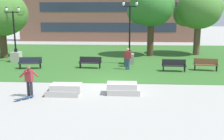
{
  "coord_description": "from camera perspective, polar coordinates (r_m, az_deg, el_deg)",
  "views": [
    {
      "loc": [
        1.1,
        -16.09,
        4.46
      ],
      "look_at": [
        0.26,
        -1.4,
        1.2
      ],
      "focal_mm": 42.0,
      "sensor_mm": 36.0,
      "label": 1
    }
  ],
  "objects": [
    {
      "name": "ground_plane",
      "position": [
        16.73,
        -0.6,
        -2.97
      ],
      "size": [
        140.0,
        140.0,
        0.0
      ],
      "primitive_type": "plane",
      "color": "#A3A09B"
    },
    {
      "name": "grass_lawn",
      "position": [
        26.49,
        0.86,
        2.82
      ],
      "size": [
        40.0,
        20.0,
        0.02
      ],
      "primitive_type": "cube",
      "color": "#336628",
      "rests_on": "ground"
    },
    {
      "name": "concrete_block_center",
      "position": [
        14.57,
        -10.3,
        -4.28
      ],
      "size": [
        1.91,
        0.9,
        0.64
      ],
      "color": "#BCB7B2",
      "rests_on": "ground"
    },
    {
      "name": "concrete_block_left",
      "position": [
        14.58,
        2.39,
        -4.07
      ],
      "size": [
        1.82,
        0.9,
        0.64
      ],
      "color": "#BCB7B2",
      "rests_on": "ground"
    },
    {
      "name": "person_skateboarder",
      "position": [
        14.59,
        -17.58,
        -1.93
      ],
      "size": [
        1.0,
        0.52,
        1.71
      ],
      "color": "#28282D",
      "rests_on": "ground"
    },
    {
      "name": "skateboard",
      "position": [
        14.46,
        -18.57,
        -5.8
      ],
      "size": [
        0.84,
        0.88,
        0.14
      ],
      "color": "#2D4C75",
      "rests_on": "ground"
    },
    {
      "name": "park_bench_near_left",
      "position": [
        21.59,
        19.74,
        1.28
      ],
      "size": [
        1.86,
        0.79,
        0.9
      ],
      "color": "brown",
      "rests_on": "grass_lawn"
    },
    {
      "name": "park_bench_near_right",
      "position": [
        21.26,
        -4.77,
        1.82
      ],
      "size": [
        1.83,
        0.64,
        0.9
      ],
      "color": "black",
      "rests_on": "grass_lawn"
    },
    {
      "name": "park_bench_far_left",
      "position": [
        20.57,
        13.33,
        1.16
      ],
      "size": [
        1.82,
        0.62,
        0.9
      ],
      "color": "black",
      "rests_on": "grass_lawn"
    },
    {
      "name": "park_bench_far_right",
      "position": [
        22.0,
        -17.37,
        1.65
      ],
      "size": [
        1.85,
        0.74,
        0.9
      ],
      "color": "#1E232D",
      "rests_on": "grass_lawn"
    },
    {
      "name": "lamp_post_center",
      "position": [
        22.87,
        3.81,
        4.03
      ],
      "size": [
        1.32,
        0.8,
        5.4
      ],
      "color": "gray",
      "rests_on": "grass_lawn"
    },
    {
      "name": "lamp_post_left",
      "position": [
        25.4,
        -20.2,
        3.95
      ],
      "size": [
        1.32,
        0.8,
        4.93
      ],
      "color": "#ADA89E",
      "rests_on": "grass_lawn"
    },
    {
      "name": "tree_near_right",
      "position": [
        27.27,
        8.46,
        13.14
      ],
      "size": [
        4.69,
        4.47,
        6.8
      ],
      "color": "#42301E",
      "rests_on": "grass_lawn"
    },
    {
      "name": "tree_far_right",
      "position": [
        27.99,
        -23.18,
        11.1
      ],
      "size": [
        5.38,
        5.13,
        6.49
      ],
      "color": "#4C3823",
      "rests_on": "grass_lawn"
    },
    {
      "name": "tree_near_left",
      "position": [
        29.07,
        18.28,
        12.15
      ],
      "size": [
        4.81,
        4.58,
        6.6
      ],
      "color": "brown",
      "rests_on": "grass_lawn"
    },
    {
      "name": "trash_bin",
      "position": [
        21.82,
        3.28,
        2.02
      ],
      "size": [
        0.49,
        0.49,
        0.96
      ],
      "color": "#234C28",
      "rests_on": "grass_lawn"
    },
    {
      "name": "person_bystander_near_lawn",
      "position": [
        20.58,
        3.43,
        2.74
      ],
      "size": [
        0.66,
        0.41,
        1.71
      ],
      "color": "#384C7A",
      "rests_on": "grass_lawn"
    },
    {
      "name": "building_facade_distant",
      "position": [
        40.71,
        -0.91,
        13.91
      ],
      "size": [
        27.51,
        1.03,
        10.96
      ],
      "color": "brown",
      "rests_on": "ground"
    }
  ]
}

